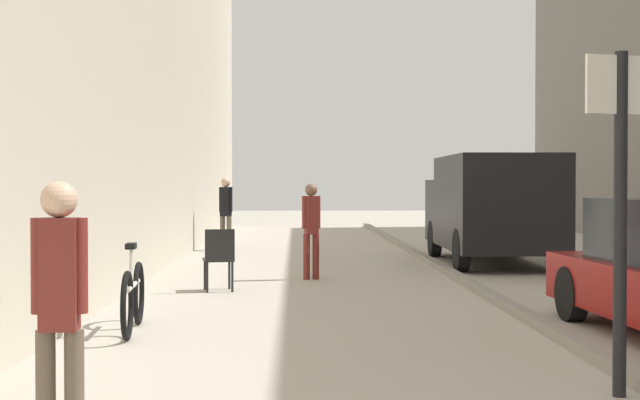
% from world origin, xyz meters
% --- Properties ---
extents(ground_plane, '(80.00, 80.00, 0.00)m').
position_xyz_m(ground_plane, '(0.00, 12.00, 0.00)').
color(ground_plane, '#A8A093').
extents(kerb_strip, '(0.16, 40.00, 0.12)m').
position_xyz_m(kerb_strip, '(1.58, 12.00, 0.06)').
color(kerb_strip, gray).
rests_on(kerb_strip, ground_plane).
extents(pedestrian_main_foreground, '(0.32, 0.21, 1.62)m').
position_xyz_m(pedestrian_main_foreground, '(-2.49, 3.19, 0.94)').
color(pedestrian_main_foreground, brown).
rests_on(pedestrian_main_foreground, ground_plane).
extents(pedestrian_mid_block, '(0.31, 0.23, 1.62)m').
position_xyz_m(pedestrian_mid_block, '(-0.87, 12.87, 0.94)').
color(pedestrian_mid_block, maroon).
rests_on(pedestrian_mid_block, ground_plane).
extents(pedestrian_far_crossing, '(0.33, 0.27, 1.78)m').
position_xyz_m(pedestrian_far_crossing, '(-2.84, 19.47, 1.03)').
color(pedestrian_far_crossing, brown).
rests_on(pedestrian_far_crossing, ground_plane).
extents(delivery_van, '(2.07, 5.00, 2.17)m').
position_xyz_m(delivery_van, '(2.82, 15.70, 1.18)').
color(delivery_van, black).
rests_on(delivery_van, ground_plane).
extents(street_sign_post, '(0.59, 0.18, 2.60)m').
position_xyz_m(street_sign_post, '(1.31, 4.64, 1.55)').
color(street_sign_post, black).
rests_on(street_sign_post, ground_plane).
extents(bicycle_leaning, '(0.18, 1.77, 0.98)m').
position_xyz_m(bicycle_leaning, '(-2.89, 7.63, 0.38)').
color(bicycle_leaning, black).
rests_on(bicycle_leaning, ground_plane).
extents(cafe_chair_near_window, '(0.52, 0.52, 0.94)m').
position_xyz_m(cafe_chair_near_window, '(-2.28, 11.23, 0.55)').
color(cafe_chair_near_window, black).
rests_on(cafe_chair_near_window, ground_plane).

